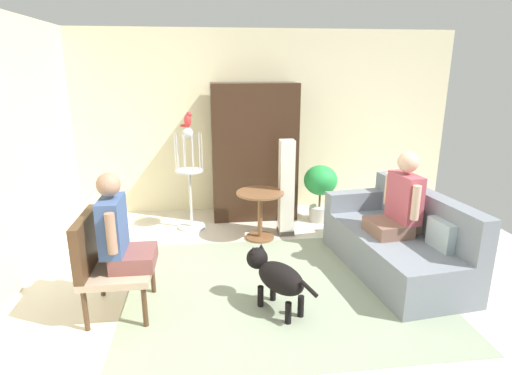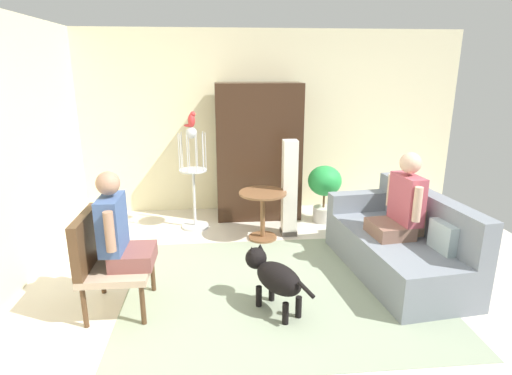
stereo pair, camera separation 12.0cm
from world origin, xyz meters
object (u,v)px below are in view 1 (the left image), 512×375
(round_end_table, at_px, (260,208))
(dog, at_px, (276,275))
(armchair, at_px, (104,258))
(person_on_couch, at_px, (400,202))
(parrot, at_px, (188,120))
(couch, at_px, (397,242))
(column_lamp, at_px, (286,189))
(armoire_cabinet, at_px, (254,152))
(bird_cage_stand, at_px, (190,183))
(potted_plant, at_px, (320,186))
(person_on_armchair, at_px, (119,231))

(round_end_table, xyz_separation_m, dog, (-0.07, -1.61, -0.07))
(armchair, distance_m, person_on_couch, 2.91)
(armchair, height_order, parrot, parrot)
(armchair, height_order, person_on_couch, person_on_couch)
(couch, xyz_separation_m, dog, (-1.42, -0.60, 0.02))
(column_lamp, bearing_deg, couch, -48.49)
(couch, bearing_deg, armoire_cabinet, 124.97)
(parrot, bearing_deg, bird_cage_stand, -180.00)
(round_end_table, height_order, parrot, parrot)
(couch, bearing_deg, armchair, -171.24)
(couch, distance_m, parrot, 2.89)
(couch, relative_size, bird_cage_stand, 1.36)
(dog, distance_m, potted_plant, 2.37)
(couch, xyz_separation_m, armoire_cabinet, (-1.31, 1.88, 0.64))
(bird_cage_stand, bearing_deg, potted_plant, 2.05)
(couch, bearing_deg, person_on_armchair, -170.74)
(couch, distance_m, person_on_couch, 0.47)
(dog, distance_m, parrot, 2.49)
(bird_cage_stand, bearing_deg, armchair, -109.83)
(armoire_cabinet, bearing_deg, couch, -55.03)
(dog, relative_size, potted_plant, 0.90)
(couch, distance_m, person_on_armchair, 2.83)
(armchair, bearing_deg, round_end_table, 42.83)
(dog, xyz_separation_m, bird_cage_stand, (-0.80, 2.08, 0.31))
(person_on_couch, distance_m, dog, 1.56)
(couch, xyz_separation_m, bird_cage_stand, (-2.21, 1.47, 0.33))
(armchair, relative_size, parrot, 4.53)
(parrot, bearing_deg, dog, -69.24)
(dog, xyz_separation_m, potted_plant, (0.99, 2.14, 0.18))
(couch, height_order, armoire_cabinet, armoire_cabinet)
(bird_cage_stand, bearing_deg, person_on_armchair, -105.73)
(person_on_couch, distance_m, potted_plant, 1.64)
(armchair, height_order, dog, armchair)
(armchair, bearing_deg, dog, -5.97)
(armoire_cabinet, bearing_deg, round_end_table, -91.89)
(round_end_table, bearing_deg, column_lamp, 18.34)
(bird_cage_stand, height_order, column_lamp, bird_cage_stand)
(person_on_armchair, xyz_separation_m, armoire_cabinet, (1.44, 2.33, 0.19))
(armchair, distance_m, armoire_cabinet, 2.85)
(couch, xyz_separation_m, column_lamp, (-0.99, 1.12, 0.31))
(parrot, bearing_deg, armoire_cabinet, 24.34)
(column_lamp, bearing_deg, potted_plant, 36.50)
(bird_cage_stand, bearing_deg, dog, -69.03)
(person_on_couch, bearing_deg, round_end_table, 141.61)
(dog, bearing_deg, bird_cage_stand, 110.97)
(person_on_couch, xyz_separation_m, dog, (-1.38, -0.57, -0.44))
(round_end_table, height_order, potted_plant, potted_plant)
(person_on_couch, xyz_separation_m, person_on_armchair, (-2.72, -0.42, -0.01))
(potted_plant, bearing_deg, parrot, -177.94)
(bird_cage_stand, height_order, armoire_cabinet, armoire_cabinet)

